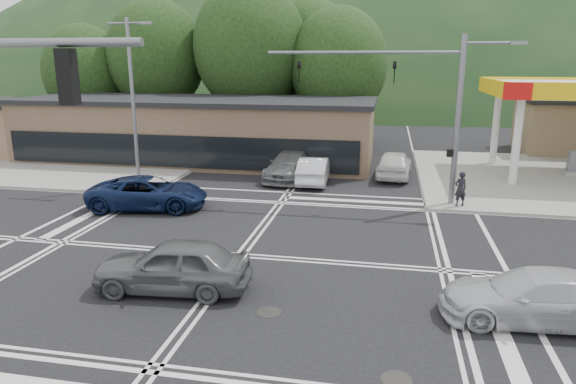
% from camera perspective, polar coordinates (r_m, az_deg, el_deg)
% --- Properties ---
extents(ground, '(120.00, 120.00, 0.00)m').
position_cam_1_polar(ground, '(18.83, -5.31, -7.04)').
color(ground, black).
rests_on(ground, ground).
extents(sidewalk_ne, '(16.00, 16.00, 0.15)m').
position_cam_1_polar(sidewalk_ne, '(33.98, 27.86, 1.27)').
color(sidewalk_ne, gray).
rests_on(sidewalk_ne, ground).
extents(sidewalk_nw, '(16.00, 16.00, 0.15)m').
position_cam_1_polar(sidewalk_nw, '(38.18, -20.84, 3.31)').
color(sidewalk_nw, gray).
rests_on(sidewalk_nw, ground).
extents(commercial_row, '(24.00, 8.00, 4.00)m').
position_cam_1_polar(commercial_row, '(36.53, -10.01, 6.64)').
color(commercial_row, brown).
rests_on(commercial_row, ground).
extents(hill_north, '(252.00, 126.00, 140.00)m').
position_cam_1_polar(hill_north, '(107.11, 8.52, 10.74)').
color(hill_north, '#18361A').
rests_on(hill_north, ground).
extents(tree_n_a, '(8.00, 8.00, 11.75)m').
position_cam_1_polar(tree_n_a, '(45.00, -14.42, 14.44)').
color(tree_n_a, '#382619').
rests_on(tree_n_a, ground).
extents(tree_n_b, '(9.00, 9.00, 12.98)m').
position_cam_1_polar(tree_n_b, '(42.24, -4.23, 15.75)').
color(tree_n_b, '#382619').
rests_on(tree_n_b, ground).
extents(tree_n_c, '(7.60, 7.60, 10.87)m').
position_cam_1_polar(tree_n_c, '(40.97, 5.58, 13.94)').
color(tree_n_c, '#382619').
rests_on(tree_n_c, ground).
extents(tree_n_d, '(6.80, 6.80, 9.76)m').
position_cam_1_polar(tree_n_d, '(47.01, -21.63, 12.29)').
color(tree_n_d, '#382619').
rests_on(tree_n_d, ground).
extents(tree_n_e, '(8.40, 8.40, 11.98)m').
position_cam_1_polar(tree_n_e, '(45.32, 2.22, 14.87)').
color(tree_n_e, '#382619').
rests_on(tree_n_e, ground).
extents(streetlight_nw, '(2.50, 0.25, 9.00)m').
position_cam_1_polar(streetlight_nw, '(29.14, -16.79, 10.31)').
color(streetlight_nw, slate).
rests_on(streetlight_nw, ground).
extents(signal_mast_ne, '(11.65, 0.30, 8.00)m').
position_cam_1_polar(signal_mast_ne, '(25.10, 15.63, 9.85)').
color(signal_mast_ne, slate).
rests_on(signal_mast_ne, ground).
extents(car_blue_west, '(5.87, 3.46, 1.53)m').
position_cam_1_polar(car_blue_west, '(25.16, -15.29, -0.09)').
color(car_blue_west, '#0E1A3E').
rests_on(car_blue_west, ground).
extents(car_grey_center, '(4.90, 2.34, 1.62)m').
position_cam_1_polar(car_grey_center, '(16.19, -12.69, -7.97)').
color(car_grey_center, '#56585B').
rests_on(car_grey_center, ground).
extents(car_silver_east, '(5.04, 2.23, 1.44)m').
position_cam_1_polar(car_silver_east, '(15.56, 25.75, -10.45)').
color(car_silver_east, silver).
rests_on(car_silver_east, ground).
extents(car_queue_a, '(1.77, 4.64, 1.51)m').
position_cam_1_polar(car_queue_a, '(29.37, 2.92, 2.46)').
color(car_queue_a, silver).
rests_on(car_queue_a, ground).
extents(car_queue_b, '(2.27, 4.93, 1.63)m').
position_cam_1_polar(car_queue_b, '(31.37, 11.72, 3.07)').
color(car_queue_b, silver).
rests_on(car_queue_b, ground).
extents(car_northbound, '(2.75, 5.81, 1.64)m').
position_cam_1_polar(car_northbound, '(30.43, 0.36, 3.03)').
color(car_northbound, slate).
rests_on(car_northbound, ground).
extents(pedestrian, '(0.71, 0.60, 1.66)m').
position_cam_1_polar(pedestrian, '(25.49, 18.63, 0.34)').
color(pedestrian, black).
rests_on(pedestrian, sidewalk_ne).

